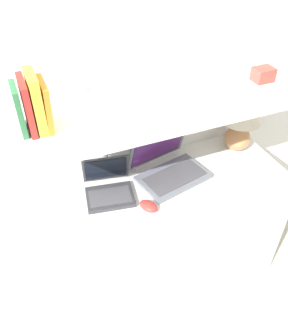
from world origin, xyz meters
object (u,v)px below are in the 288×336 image
computer_mouse (149,206)px  book_red (27,106)px  book_orange (45,105)px  shelf_gadget (263,74)px  laptop_small (109,187)px  book_yellow (36,102)px  router_box (122,162)px  table_lamp (241,119)px  book_green (19,109)px  laptop_large (168,167)px

computer_mouse → book_red: bearing=155.5°
book_orange → shelf_gadget: book_orange is taller
laptop_small → book_yellow: bearing=175.0°
book_red → shelf_gadget: size_ratio=2.18×
router_box → table_lamp: bearing=-5.1°
book_green → book_red: size_ratio=0.91×
book_red → shelf_gadget: book_red is taller
laptop_large → shelf_gadget: (0.49, -0.00, 0.43)m
router_box → shelf_gadget: 0.82m
table_lamp → router_box: (-0.67, 0.06, -0.14)m
shelf_gadget → book_orange: bearing=180.0°
router_box → book_red: size_ratio=0.61×
book_green → book_red: bearing=0.0°
laptop_large → router_box: laptop_large is taller
table_lamp → laptop_small: 0.81m
book_yellow → shelf_gadget: 1.08m
computer_mouse → router_box: 0.31m
computer_mouse → book_green: (-0.46, 0.19, 0.52)m
table_lamp → book_yellow: bearing=-176.9°
computer_mouse → laptop_large: bearing=44.7°
laptop_small → router_box: bearing=48.6°
laptop_small → book_green: (-0.32, 0.02, 0.49)m
computer_mouse → book_yellow: (-0.39, 0.19, 0.54)m
computer_mouse → shelf_gadget: shelf_gadget is taller
table_lamp → computer_mouse: size_ratio=2.83×
laptop_large → book_red: size_ratio=1.93×
book_yellow → shelf_gadget: (1.07, 0.00, -0.08)m
computer_mouse → book_red: size_ratio=0.54×
book_orange → book_yellow: bearing=180.0°
table_lamp → book_orange: (-1.01, -0.06, 0.34)m
shelf_gadget → router_box: bearing=170.6°
book_green → shelf_gadget: book_green is taller
book_green → book_yellow: 0.07m
book_green → shelf_gadget: 1.14m
book_orange → book_red: bearing=180.0°
book_red → book_yellow: (0.04, 0.00, 0.01)m
book_orange → shelf_gadget: bearing=0.0°
computer_mouse → shelf_gadget: (0.68, 0.19, 0.46)m
book_green → book_yellow: bearing=0.0°
router_box → book_yellow: (-0.37, -0.12, 0.49)m
laptop_large → router_box: bearing=151.6°
book_green → shelf_gadget: size_ratio=2.00×
laptop_large → book_red: (-0.62, -0.00, 0.50)m
table_lamp → book_green: size_ratio=1.68×
book_yellow → book_orange: size_ratio=1.20×
router_box → shelf_gadget: size_ratio=1.33×
laptop_large → laptop_small: size_ratio=1.53×
book_yellow → book_green: bearing=180.0°
computer_mouse → book_red: 0.70m
book_yellow → laptop_large: bearing=0.0°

